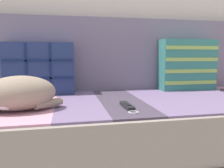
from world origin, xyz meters
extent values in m
plane|color=#A89E8E|center=(0.00, 0.00, 0.00)|extent=(14.00, 14.00, 0.00)
cube|color=#3D3838|center=(0.00, 0.09, 0.07)|extent=(2.06, 0.92, 0.14)
cube|color=gray|center=(0.00, 0.09, 0.26)|extent=(2.02, 0.90, 0.23)
cube|color=#C6899E|center=(-0.61, 0.07, 0.38)|extent=(0.24, 0.81, 0.01)
cube|color=slate|center=(-0.36, 0.07, 0.38)|extent=(0.24, 0.81, 0.01)
cube|color=#423847|center=(-0.12, 0.07, 0.38)|extent=(0.24, 0.81, 0.01)
cube|color=slate|center=(0.12, 0.07, 0.38)|extent=(0.24, 0.81, 0.01)
cube|color=slate|center=(0.36, 0.07, 0.38)|extent=(0.24, 0.81, 0.01)
cube|color=slate|center=(0.00, 0.48, 0.65)|extent=(2.02, 0.14, 0.53)
cube|color=navy|center=(-0.60, 0.34, 0.56)|extent=(0.44, 0.13, 0.34)
cube|color=navy|center=(-0.60, 0.27, 0.50)|extent=(0.42, 0.01, 0.01)
cube|color=navy|center=(-0.67, 0.27, 0.56)|extent=(0.01, 0.01, 0.33)
cube|color=navy|center=(-0.60, 0.27, 0.62)|extent=(0.42, 0.01, 0.01)
cube|color=navy|center=(-0.52, 0.27, 0.56)|extent=(0.01, 0.01, 0.33)
cube|color=#337A70|center=(0.47, 0.34, 0.58)|extent=(0.42, 0.13, 0.37)
cube|color=#93B751|center=(0.47, 0.27, 0.45)|extent=(0.41, 0.01, 0.03)
cube|color=#93B751|center=(0.47, 0.27, 0.53)|extent=(0.41, 0.01, 0.03)
cube|color=#93B751|center=(0.47, 0.27, 0.62)|extent=(0.41, 0.01, 0.03)
cube|color=#93B751|center=(0.47, 0.27, 0.70)|extent=(0.41, 0.01, 0.03)
ellipsoid|color=gray|center=(-0.64, -0.09, 0.47)|extent=(0.36, 0.27, 0.16)
ellipsoid|color=white|center=(-0.69, -0.16, 0.45)|extent=(0.10, 0.05, 0.07)
cylinder|color=gray|center=(-0.51, -0.10, 0.42)|extent=(0.14, 0.12, 0.04)
cube|color=black|center=(-0.13, -0.14, 0.40)|extent=(0.04, 0.16, 0.02)
cube|color=black|center=(-0.13, -0.15, 0.41)|extent=(0.02, 0.06, 0.00)
cube|color=black|center=(-0.13, -0.06, 0.40)|extent=(0.03, 0.01, 0.02)
torus|color=silver|center=(-0.13, -0.24, 0.39)|extent=(0.05, 0.05, 0.01)
cube|color=black|center=(0.69, 0.21, 0.40)|extent=(0.03, 0.02, 0.02)
camera|label=1|loc=(-0.42, -1.17, 0.65)|focal=35.00mm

